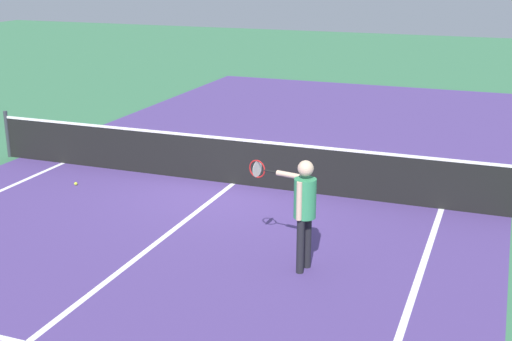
{
  "coord_description": "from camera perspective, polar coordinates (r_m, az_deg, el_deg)",
  "views": [
    {
      "loc": [
        5.04,
        -12.01,
        4.35
      ],
      "look_at": [
        1.25,
        -1.99,
        1.0
      ],
      "focal_mm": 47.54,
      "sensor_mm": 36.0,
      "label": 1
    }
  ],
  "objects": [
    {
      "name": "net",
      "position": [
        13.59,
        -1.94,
        0.85
      ],
      "size": [
        11.25,
        0.09,
        1.07
      ],
      "color": "#33383D",
      "rests_on": "ground_plane"
    },
    {
      "name": "tennis_ball_near_net",
      "position": [
        14.1,
        -14.92,
        -1.08
      ],
      "size": [
        0.07,
        0.07,
        0.07
      ],
      "primitive_type": "sphere",
      "color": "#CCE033",
      "rests_on": "ground_plane"
    },
    {
      "name": "line_center_service",
      "position": [
        11.04,
        -8.34,
        -6.01
      ],
      "size": [
        0.1,
        6.4,
        0.01
      ],
      "primitive_type": "cube",
      "color": "white",
      "rests_on": "ground_plane"
    },
    {
      "name": "court_surface_inbounds",
      "position": [
        13.73,
        -1.92,
        -1.11
      ],
      "size": [
        10.62,
        24.4,
        0.0
      ],
      "primitive_type": "cube",
      "color": "#4C387A",
      "rests_on": "ground_plane"
    },
    {
      "name": "ground_plane",
      "position": [
        13.73,
        -1.92,
        -1.12
      ],
      "size": [
        60.0,
        60.0,
        0.0
      ],
      "primitive_type": "plane",
      "color": "#38724C"
    },
    {
      "name": "player_near",
      "position": [
        9.67,
        3.99,
        -2.71
      ],
      "size": [
        1.16,
        0.68,
        1.67
      ],
      "color": "black",
      "rests_on": "ground_plane"
    }
  ]
}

